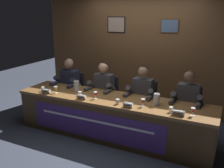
# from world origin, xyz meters

# --- Properties ---
(ground_plane) EXTENTS (12.00, 12.00, 0.00)m
(ground_plane) POSITION_xyz_m (0.00, 0.00, 0.00)
(ground_plane) COLOR #383D4C
(wall_back_panelled) EXTENTS (4.73, 0.14, 2.60)m
(wall_back_panelled) POSITION_xyz_m (-0.00, 1.51, 1.30)
(wall_back_panelled) COLOR brown
(wall_back_panelled) RESTS_ON ground_plane
(conference_table) EXTENTS (3.53, 0.81, 0.72)m
(conference_table) POSITION_xyz_m (-0.00, -0.11, 0.50)
(conference_table) COLOR brown
(conference_table) RESTS_ON ground_plane
(chair_far_left) EXTENTS (0.44, 0.44, 0.91)m
(chair_far_left) POSITION_xyz_m (-1.21, 0.59, 0.44)
(chair_far_left) COLOR black
(chair_far_left) RESTS_ON ground_plane
(panelist_far_left) EXTENTS (0.51, 0.48, 1.24)m
(panelist_far_left) POSITION_xyz_m (-1.21, 0.39, 0.72)
(panelist_far_left) COLOR black
(panelist_far_left) RESTS_ON ground_plane
(nameplate_far_left) EXTENTS (0.18, 0.06, 0.08)m
(nameplate_far_left) POSITION_xyz_m (-1.20, -0.31, 0.76)
(nameplate_far_left) COLOR white
(nameplate_far_left) RESTS_ON conference_table
(juice_glass_far_left) EXTENTS (0.06, 0.06, 0.12)m
(juice_glass_far_left) POSITION_xyz_m (-1.05, -0.21, 0.81)
(juice_glass_far_left) COLOR white
(juice_glass_far_left) RESTS_ON conference_table
(water_cup_far_left) EXTENTS (0.06, 0.06, 0.08)m
(water_cup_far_left) POSITION_xyz_m (-1.34, -0.23, 0.76)
(water_cup_far_left) COLOR silver
(water_cup_far_left) RESTS_ON conference_table
(chair_center_left) EXTENTS (0.44, 0.44, 0.91)m
(chair_center_left) POSITION_xyz_m (-0.40, 0.59, 0.44)
(chair_center_left) COLOR black
(chair_center_left) RESTS_ON ground_plane
(panelist_center_left) EXTENTS (0.51, 0.48, 1.24)m
(panelist_center_left) POSITION_xyz_m (-0.40, 0.39, 0.72)
(panelist_center_left) COLOR black
(panelist_center_left) RESTS_ON ground_plane
(nameplate_center_left) EXTENTS (0.16, 0.06, 0.08)m
(nameplate_center_left) POSITION_xyz_m (-0.44, -0.30, 0.76)
(nameplate_center_left) COLOR white
(nameplate_center_left) RESTS_ON conference_table
(juice_glass_center_left) EXTENTS (0.06, 0.06, 0.12)m
(juice_glass_center_left) POSITION_xyz_m (-0.24, -0.17, 0.81)
(juice_glass_center_left) COLOR white
(juice_glass_center_left) RESTS_ON conference_table
(water_cup_center_left) EXTENTS (0.06, 0.06, 0.08)m
(water_cup_center_left) POSITION_xyz_m (-0.55, -0.17, 0.76)
(water_cup_center_left) COLOR silver
(water_cup_center_left) RESTS_ON conference_table
(chair_center_right) EXTENTS (0.44, 0.44, 0.91)m
(chair_center_right) POSITION_xyz_m (0.40, 0.59, 0.44)
(chair_center_right) COLOR black
(chair_center_right) RESTS_ON ground_plane
(panelist_center_right) EXTENTS (0.51, 0.48, 1.24)m
(panelist_center_right) POSITION_xyz_m (0.40, 0.39, 0.72)
(panelist_center_right) COLOR black
(panelist_center_right) RESTS_ON ground_plane
(nameplate_center_right) EXTENTS (0.15, 0.06, 0.08)m
(nameplate_center_right) POSITION_xyz_m (0.42, -0.30, 0.76)
(nameplate_center_right) COLOR white
(nameplate_center_right) RESTS_ON conference_table
(juice_glass_center_right) EXTENTS (0.06, 0.06, 0.12)m
(juice_glass_center_right) POSITION_xyz_m (0.62, -0.15, 0.81)
(juice_glass_center_right) COLOR white
(juice_glass_center_right) RESTS_ON conference_table
(water_cup_center_right) EXTENTS (0.06, 0.06, 0.08)m
(water_cup_center_right) POSITION_xyz_m (0.22, -0.24, 0.76)
(water_cup_center_right) COLOR silver
(water_cup_center_right) RESTS_ON conference_table
(chair_far_right) EXTENTS (0.44, 0.44, 0.91)m
(chair_far_right) POSITION_xyz_m (1.21, 0.59, 0.44)
(chair_far_right) COLOR black
(chair_far_right) RESTS_ON ground_plane
(panelist_far_right) EXTENTS (0.51, 0.48, 1.24)m
(panelist_far_right) POSITION_xyz_m (1.21, 0.39, 0.72)
(panelist_far_right) COLOR black
(panelist_far_right) RESTS_ON ground_plane
(nameplate_far_right) EXTENTS (0.18, 0.06, 0.08)m
(nameplate_far_right) POSITION_xyz_m (1.20, -0.29, 0.76)
(nameplate_far_right) COLOR white
(nameplate_far_right) RESTS_ON conference_table
(juice_glass_far_right) EXTENTS (0.06, 0.06, 0.12)m
(juice_glass_far_right) POSITION_xyz_m (1.39, -0.21, 0.81)
(juice_glass_far_right) COLOR white
(juice_glass_far_right) RESTS_ON conference_table
(water_cup_far_right) EXTENTS (0.06, 0.06, 0.08)m
(water_cup_far_right) POSITION_xyz_m (1.08, -0.21, 0.76)
(water_cup_far_right) COLOR silver
(water_cup_far_right) RESTS_ON conference_table
(water_pitcher_left_side) EXTENTS (0.15, 0.10, 0.21)m
(water_pitcher_left_side) POSITION_xyz_m (-0.79, 0.08, 0.82)
(water_pitcher_left_side) COLOR silver
(water_pitcher_left_side) RESTS_ON conference_table
(water_pitcher_right_side) EXTENTS (0.15, 0.10, 0.21)m
(water_pitcher_right_side) POSITION_xyz_m (0.80, 0.01, 0.82)
(water_pitcher_right_side) COLOR silver
(water_pitcher_right_side) RESTS_ON conference_table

